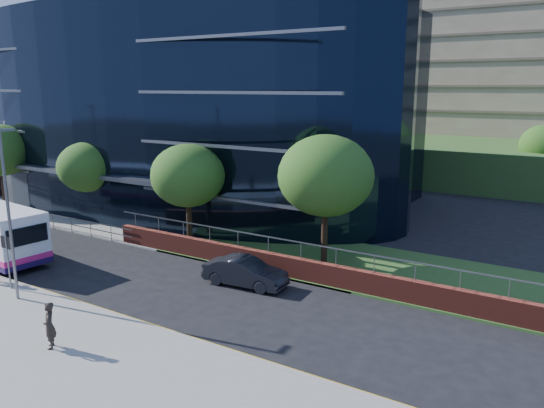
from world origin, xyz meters
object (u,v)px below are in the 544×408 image
Objects in this scene: tree_far_b at (87,167)px; tree_far_c at (188,176)px; parked_car at (245,272)px; tree_far_d at (326,176)px; tree_far_a at (0,150)px; streetlight_east at (9,210)px; street_sign at (7,250)px; pedestrian_b at (49,325)px.

tree_far_c is at bearing -2.86° from tree_far_b.
tree_far_d is at bearing -28.30° from parked_car.
tree_far_d is at bearing 1.97° from tree_far_a.
tree_far_a is at bearing 180.00° from tree_far_c.
parked_car is (26.94, -3.80, -4.14)m from tree_far_a.
streetlight_east reaches higher than tree_far_b.
tree_far_a is at bearing 76.94° from parked_car.
street_sign reaches higher than parked_car.
tree_far_c is at bearing 56.27° from parked_car.
tree_far_d is 15.77m from streetlight_east.
parked_car is (9.44, 6.79, -1.43)m from street_sign.
tree_far_c reaches higher than parked_car.
streetlight_east reaches higher than tree_far_d.
pedestrian_b is (5.57, -2.23, -3.38)m from streetlight_east.
tree_far_b reaches higher than pedestrian_b.
tree_far_b is at bearing 176.76° from pedestrian_b.
tree_far_a is 0.94× the size of tree_far_d.
street_sign is 0.43× the size of tree_far_c.
tree_far_d reaches higher than tree_far_a.
tree_far_a reaches higher than tree_far_b.
pedestrian_b is at bearing -21.85° from streetlight_east.
streetlight_east is 4.38× the size of pedestrian_b.
pedestrian_b is (-4.43, -14.41, -4.12)m from tree_far_d.
tree_far_d reaches higher than parked_car.
tree_far_d is at bearing 6.34° from tree_far_c.
tree_far_a is 28.25m from pedestrian_b.
street_sign is 13.54m from tree_far_b.
tree_far_b is 17.82m from parked_car.
streetlight_east is (9.00, -11.67, 0.23)m from tree_far_b.
tree_far_d is (9.00, 1.00, 0.65)m from tree_far_c.
street_sign is at bearing -55.92° from tree_far_b.
street_sign is at bearing -31.17° from tree_far_a.
tree_far_b is 0.93× the size of tree_far_c.
street_sign is 11.71m from parked_car.
tree_far_b is at bearing -178.49° from tree_far_d.
parked_car is 2.40× the size of pedestrian_b.
streetlight_east reaches higher than parked_car.
tree_far_d is 0.93× the size of streetlight_east.
pedestrian_b is (24.57, -13.41, -3.80)m from tree_far_a.
pedestrian_b is at bearing 161.11° from parked_car.
parked_car is (-2.06, -4.80, -4.46)m from tree_far_d.
parked_car is at bearing 116.58° from pedestrian_b.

